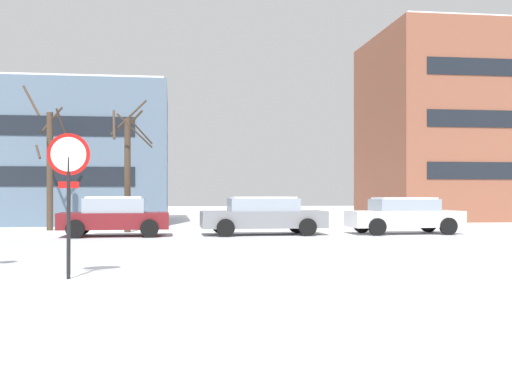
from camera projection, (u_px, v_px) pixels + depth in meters
The scene contains 10 objects.
ground_plane at pixel (191, 267), 13.18m from camera, with size 120.00×120.00×0.00m, color white.
road_surface at pixel (186, 250), 17.08m from camera, with size 80.00×9.87×0.00m.
stop_sign at pixel (69, 177), 11.36m from camera, with size 0.76×0.09×2.63m.
parked_car_maroon at pixel (114, 216), 22.59m from camera, with size 3.87×2.13×1.42m.
parked_car_gray at pixel (263, 215), 23.33m from camera, with size 4.60×2.08×1.41m.
parked_car_white at pixel (404, 215), 23.90m from camera, with size 4.25×2.03×1.38m.
tree_far_mid at pixel (49, 164), 26.08m from camera, with size 1.92×1.65×6.02m.
tree_far_right at pixel (128, 167), 24.93m from camera, with size 1.74×1.76×5.35m.
building_far_left at pixel (29, 156), 33.41m from camera, with size 14.55×10.27×7.01m.
building_far_right at pixel (466, 127), 37.74m from camera, with size 11.05×9.40×10.95m.
Camera 1 is at (-0.43, -13.24, 1.55)m, focal length 44.31 mm.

